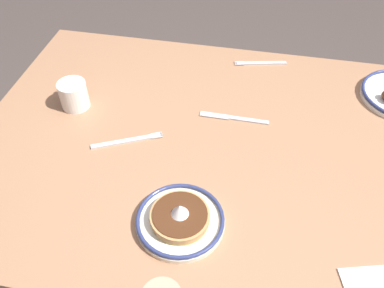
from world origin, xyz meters
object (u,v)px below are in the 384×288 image
(plate_center_pancakes, at_px, (180,219))
(fork_near, at_px, (260,63))
(butter_knife, at_px, (234,118))
(coffee_mug, at_px, (73,94))
(fork_far, at_px, (128,141))

(plate_center_pancakes, xyz_separation_m, fork_near, (-0.13, -0.70, -0.02))
(fork_near, height_order, butter_knife, same)
(plate_center_pancakes, xyz_separation_m, coffee_mug, (0.41, -0.36, 0.03))
(coffee_mug, distance_m, fork_near, 0.64)
(plate_center_pancakes, height_order, coffee_mug, coffee_mug)
(plate_center_pancakes, relative_size, butter_knife, 1.01)
(plate_center_pancakes, height_order, butter_knife, plate_center_pancakes)
(fork_near, relative_size, fork_far, 0.94)
(butter_knife, bearing_deg, coffee_mug, 3.90)
(plate_center_pancakes, relative_size, fork_near, 1.17)
(fork_far, distance_m, butter_knife, 0.32)
(coffee_mug, height_order, fork_far, coffee_mug)
(plate_center_pancakes, height_order, fork_far, plate_center_pancakes)
(coffee_mug, bearing_deg, fork_near, -148.33)
(plate_center_pancakes, xyz_separation_m, fork_far, (0.21, -0.24, -0.02))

